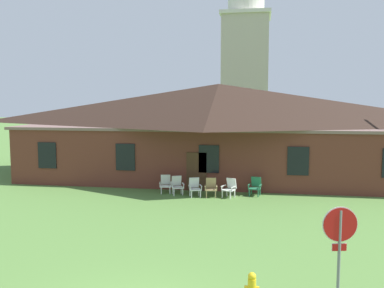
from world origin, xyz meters
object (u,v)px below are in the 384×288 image
Objects in this scene: stop_sign at (340,240)px; lawn_chair_middle at (211,187)px; lawn_chair_by_porch at (166,184)px; lawn_chair_near_door at (177,185)px; lawn_chair_right_end at (230,187)px; lawn_chair_far_side at (255,186)px; lawn_chair_left_end at (195,187)px.

lawn_chair_middle is (-4.25, 11.52, -1.33)m from stop_sign.
lawn_chair_near_door is at bearing -19.05° from lawn_chair_by_porch.
lawn_chair_right_end is 1.42m from lawn_chair_far_side.
lawn_chair_by_porch is 1.00× the size of lawn_chair_right_end.
stop_sign is at bearing -74.09° from lawn_chair_right_end.
stop_sign reaches higher than lawn_chair_by_porch.
lawn_chair_near_door is 1.04m from lawn_chair_left_end.
lawn_chair_near_door is at bearing 161.42° from lawn_chair_left_end.
lawn_chair_by_porch and lawn_chair_middle have the same top height.
lawn_chair_by_porch and lawn_chair_left_end have the same top height.
lawn_chair_middle is (0.83, 0.07, 0.00)m from lawn_chair_left_end.
lawn_chair_left_end and lawn_chair_right_end have the same top height.
lawn_chair_near_door and lawn_chair_left_end have the same top height.
lawn_chair_far_side is at bearing 5.61° from lawn_chair_near_door.
lawn_chair_left_end is at bearing 113.92° from stop_sign.
lawn_chair_middle is at bearing -11.10° from lawn_chair_by_porch.
lawn_chair_left_end is at bearing -18.77° from lawn_chair_by_porch.
lawn_chair_by_porch is 1.00× the size of lawn_chair_middle.
lawn_chair_left_end is (0.98, -0.33, 0.00)m from lawn_chair_near_door.
lawn_chair_far_side is (4.71, 0.17, 0.00)m from lawn_chair_by_porch.
lawn_chair_near_door is 1.00× the size of lawn_chair_far_side.
lawn_chair_right_end is (-3.30, 11.57, -1.33)m from stop_sign.
lawn_chair_right_end is (3.44, -0.44, 0.00)m from lawn_chair_by_porch.
stop_sign reaches higher than lawn_chair_middle.
lawn_chair_far_side is at bearing 16.34° from lawn_chair_middle.
stop_sign reaches higher than lawn_chair_left_end.
lawn_chair_middle and lawn_chair_right_end have the same top height.
stop_sign reaches higher than lawn_chair_far_side.
lawn_chair_right_end is at bearing -4.35° from lawn_chair_near_door.
stop_sign is 12.10m from lawn_chair_right_end.
lawn_chair_by_porch and lawn_chair_near_door have the same top height.
lawn_chair_by_porch is at bearing -177.98° from lawn_chair_far_side.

